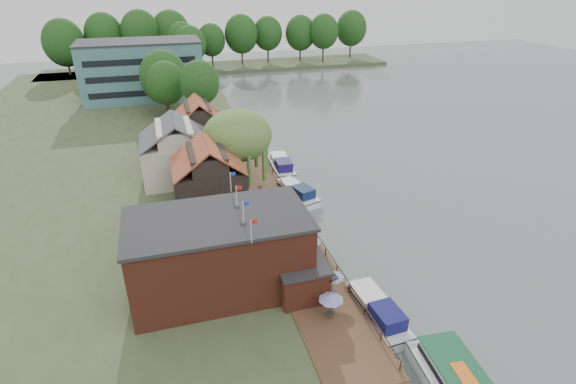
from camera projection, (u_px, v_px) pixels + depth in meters
ground at (377, 261)px, 45.88m from camera, size 260.00×260.00×0.00m
land_bank at (94, 162)px, 68.16m from camera, size 50.00×140.00×1.00m
quay_deck at (276, 217)px, 51.99m from camera, size 6.00×50.00×0.10m
quay_rail at (297, 208)px, 52.89m from camera, size 0.20×49.00×1.00m
pub at (242, 250)px, 39.42m from camera, size 20.00×11.00×7.30m
hotel_block at (142, 70)px, 97.27m from camera, size 25.40×12.40×12.30m
cottage_a at (208, 177)px, 51.78m from camera, size 8.60×7.60×8.50m
cottage_b at (176, 150)px, 59.62m from camera, size 9.60×8.60×8.50m
cottage_c at (199, 126)px, 68.35m from camera, size 7.60×7.60×8.50m
willow at (238, 150)px, 56.78m from camera, size 8.60×8.60×10.43m
umbrella_0 at (331, 306)px, 36.38m from camera, size 2.06×2.06×2.38m
umbrella_1 at (332, 283)px, 39.01m from camera, size 2.01×2.01×2.38m
umbrella_2 at (307, 266)px, 41.22m from camera, size 2.29×2.29×2.38m
umbrella_3 at (311, 247)px, 44.04m from camera, size 1.94×1.94×2.38m
umbrella_4 at (286, 225)px, 47.78m from camera, size 2.11×2.11×2.38m
umbrella_5 at (288, 213)px, 50.16m from camera, size 2.08×2.08×2.38m
cruiser_0 at (376, 308)px, 37.89m from camera, size 3.69×9.68×2.29m
cruiser_1 at (296, 190)px, 58.03m from camera, size 5.51×9.61×2.19m
cruiser_2 at (281, 164)px, 65.84m from camera, size 3.74×9.86×2.34m
swan at (400, 363)px, 33.71m from camera, size 0.44×0.44×0.44m
bank_tree_0 at (201, 97)px, 76.79m from camera, size 6.58×6.58×12.35m
bank_tree_1 at (167, 92)px, 81.72m from camera, size 6.83×6.83×11.24m
bank_tree_2 at (164, 82)px, 86.56m from camera, size 8.99×8.99×12.31m
bank_tree_3 at (162, 65)px, 105.85m from camera, size 6.16×6.16×10.85m
bank_tree_4 at (191, 53)px, 112.55m from camera, size 7.90×7.90×13.49m
bank_tree_5 at (183, 48)px, 120.64m from camera, size 7.84×7.84×13.40m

